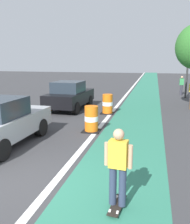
# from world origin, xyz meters

# --- Properties ---
(ground_plane) EXTENTS (100.00, 100.00, 0.00)m
(ground_plane) POSITION_xyz_m (0.00, 0.00, 0.00)
(ground_plane) COLOR #38383A
(bike_lane_strip) EXTENTS (2.50, 80.00, 0.01)m
(bike_lane_strip) POSITION_xyz_m (2.40, 12.00, 0.00)
(bike_lane_strip) COLOR #2D755B
(bike_lane_strip) RESTS_ON ground
(lane_divider_stripe) EXTENTS (0.20, 80.00, 0.01)m
(lane_divider_stripe) POSITION_xyz_m (0.90, 12.00, 0.01)
(lane_divider_stripe) COLOR silver
(lane_divider_stripe) RESTS_ON ground
(skateboarder_on_lane) EXTENTS (0.57, 0.82, 1.69)m
(skateboarder_on_lane) POSITION_xyz_m (2.57, -0.48, 0.91)
(skateboarder_on_lane) COLOR black
(skateboarder_on_lane) RESTS_ON ground
(parked_sedan_nearest) EXTENTS (2.00, 4.15, 1.70)m
(parked_sedan_nearest) POSITION_xyz_m (-1.97, 2.32, 0.83)
(parked_sedan_nearest) COLOR #9EA0A5
(parked_sedan_nearest) RESTS_ON ground
(parked_sedan_second) EXTENTS (2.05, 4.17, 1.70)m
(parked_sedan_second) POSITION_xyz_m (-1.75, 8.89, 0.83)
(parked_sedan_second) COLOR black
(parked_sedan_second) RESTS_ON ground
(traffic_barrel_front) EXTENTS (0.73, 0.73, 1.09)m
(traffic_barrel_front) POSITION_xyz_m (0.70, 4.65, 0.53)
(traffic_barrel_front) COLOR orange
(traffic_barrel_front) RESTS_ON ground
(traffic_barrel_mid) EXTENTS (0.73, 0.73, 1.09)m
(traffic_barrel_mid) POSITION_xyz_m (0.71, 8.21, 0.53)
(traffic_barrel_mid) COLOR orange
(traffic_barrel_mid) RESTS_ON ground
(traffic_light_corner) EXTENTS (0.41, 0.32, 5.10)m
(traffic_light_corner) POSITION_xyz_m (5.61, 15.16, 3.50)
(traffic_light_corner) COLOR #2D2D2D
(traffic_light_corner) RESTS_ON ground
(pedestrian_waiting) EXTENTS (0.34, 0.20, 1.61)m
(pedestrian_waiting) POSITION_xyz_m (5.42, 16.73, 0.86)
(pedestrian_waiting) COLOR #33333D
(pedestrian_waiting) RESTS_ON ground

